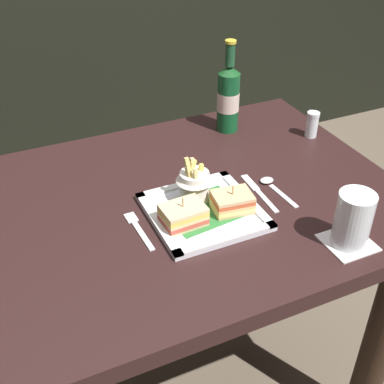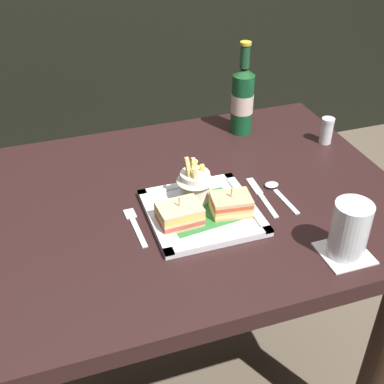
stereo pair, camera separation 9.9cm
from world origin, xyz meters
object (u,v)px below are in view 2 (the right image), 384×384
at_px(sandwich_half_left, 180,214).
at_px(spoon, 275,189).
at_px(fries_cup, 195,181).
at_px(beer_bottle, 242,99).
at_px(sandwich_half_right, 231,204).
at_px(water_glass, 349,233).
at_px(salt_shaker, 326,132).
at_px(knife, 261,195).
at_px(square_plate, 202,212).
at_px(dining_table, 183,251).
at_px(fork, 135,225).

distance_m(sandwich_half_left, spoon, 0.27).
relative_size(fries_cup, beer_bottle, 0.45).
distance_m(sandwich_half_right, fries_cup, 0.10).
height_order(water_glass, salt_shaker, water_glass).
xyz_separation_m(fries_cup, knife, (0.16, -0.02, -0.06)).
xyz_separation_m(beer_bottle, spoon, (-0.04, -0.31, -0.10)).
xyz_separation_m(knife, spoon, (0.04, 0.01, 0.00)).
bearing_deg(water_glass, square_plate, 136.86).
bearing_deg(spoon, square_plate, -170.60).
height_order(sandwich_half_right, water_glass, water_glass).
distance_m(square_plate, water_glass, 0.33).
xyz_separation_m(square_plate, sandwich_half_right, (0.06, -0.02, 0.03)).
xyz_separation_m(dining_table, knife, (0.18, -0.05, 0.17)).
bearing_deg(knife, fries_cup, 172.19).
relative_size(dining_table, fork, 7.44).
distance_m(sandwich_half_left, fries_cup, 0.10).
relative_size(fries_cup, knife, 0.71).
distance_m(sandwich_half_left, sandwich_half_right, 0.12).
bearing_deg(knife, salt_shaker, 32.61).
relative_size(square_plate, water_glass, 1.99).
bearing_deg(sandwich_half_right, fork, 170.77).
height_order(fries_cup, knife, fries_cup).
bearing_deg(square_plate, dining_table, 105.28).
xyz_separation_m(water_glass, salt_shaker, (0.21, 0.43, -0.02)).
bearing_deg(fries_cup, dining_table, 124.90).
bearing_deg(salt_shaker, sandwich_half_left, -155.33).
distance_m(fork, knife, 0.31).
distance_m(beer_bottle, water_glass, 0.57).
height_order(fork, spoon, spoon).
bearing_deg(salt_shaker, beer_bottle, 145.29).
bearing_deg(sandwich_half_left, sandwich_half_right, -0.00).
height_order(fries_cup, salt_shaker, fries_cup).
bearing_deg(knife, sandwich_half_left, -167.17).
height_order(fork, knife, same).
xyz_separation_m(sandwich_half_left, fork, (-0.09, 0.03, -0.03)).
bearing_deg(water_glass, knife, 106.82).
bearing_deg(spoon, fries_cup, 175.74).
bearing_deg(beer_bottle, sandwich_half_left, -129.41).
bearing_deg(dining_table, fries_cup, -55.10).
distance_m(square_plate, fries_cup, 0.07).
relative_size(dining_table, knife, 6.28).
xyz_separation_m(dining_table, square_plate, (0.02, -0.08, 0.18)).
height_order(dining_table, square_plate, square_plate).
xyz_separation_m(sandwich_half_right, knife, (0.10, 0.05, -0.03)).
bearing_deg(fries_cup, knife, -7.81).
bearing_deg(beer_bottle, water_glass, -90.93).
bearing_deg(spoon, beer_bottle, 82.48).
height_order(sandwich_half_right, beer_bottle, beer_bottle).
distance_m(beer_bottle, knife, 0.35).
bearing_deg(water_glass, sandwich_half_right, 131.56).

